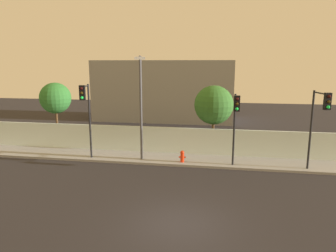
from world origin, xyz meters
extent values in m
plane|color=#262426|center=(0.00, 0.00, 0.00)|extent=(80.00, 80.00, 0.00)
cube|color=gray|center=(0.00, 8.20, 0.07)|extent=(36.00, 2.40, 0.15)
cube|color=silver|center=(0.00, 9.49, 1.05)|extent=(36.00, 0.18, 1.80)
cylinder|color=black|center=(2.37, 7.55, 2.33)|extent=(0.12, 0.12, 4.37)
cylinder|color=black|center=(2.40, 7.07, 4.42)|extent=(0.13, 0.96, 0.08)
cube|color=black|center=(2.42, 6.59, 4.07)|extent=(0.35, 0.22, 0.90)
sphere|color=black|center=(2.43, 6.47, 4.34)|extent=(0.18, 0.18, 0.18)
sphere|color=#33260A|center=(2.43, 6.47, 4.06)|extent=(0.18, 0.18, 0.18)
sphere|color=#19F24C|center=(2.43, 6.47, 3.78)|extent=(0.18, 0.18, 0.18)
cylinder|color=black|center=(-6.83, 7.55, 2.57)|extent=(0.12, 0.12, 4.84)
cylinder|color=black|center=(-6.78, 6.99, 4.89)|extent=(0.18, 1.12, 0.08)
cube|color=black|center=(-6.73, 6.44, 4.54)|extent=(0.36, 0.23, 0.90)
sphere|color=black|center=(-6.72, 6.32, 4.81)|extent=(0.18, 0.18, 0.18)
sphere|color=#33260A|center=(-6.72, 6.32, 4.53)|extent=(0.18, 0.18, 0.18)
sphere|color=#19F24C|center=(-6.72, 6.32, 4.25)|extent=(0.18, 0.18, 0.18)
cylinder|color=black|center=(6.73, 7.55, 2.47)|extent=(0.12, 0.12, 4.64)
cylinder|color=black|center=(6.88, 6.81, 4.69)|extent=(0.37, 1.49, 0.08)
cube|color=black|center=(7.02, 6.08, 4.34)|extent=(0.37, 0.26, 0.90)
sphere|color=black|center=(7.04, 5.96, 4.61)|extent=(0.18, 0.18, 0.18)
sphere|color=#33260A|center=(7.04, 5.96, 4.33)|extent=(0.18, 0.18, 0.18)
sphere|color=#19F24C|center=(7.04, 5.96, 4.05)|extent=(0.18, 0.18, 0.18)
cylinder|color=#4C4C51|center=(-3.45, 7.75, 3.44)|extent=(0.16, 0.16, 6.57)
cylinder|color=#4C4C51|center=(-3.24, 6.91, 6.67)|extent=(0.52, 1.70, 0.10)
cube|color=beige|center=(-3.03, 6.07, 6.57)|extent=(0.64, 0.38, 0.16)
cylinder|color=red|center=(-0.76, 7.55, 0.44)|extent=(0.24, 0.24, 0.58)
sphere|color=red|center=(-0.76, 7.55, 0.77)|extent=(0.26, 0.26, 0.26)
cylinder|color=red|center=(-0.93, 7.55, 0.47)|extent=(0.10, 0.09, 0.09)
cylinder|color=red|center=(-0.59, 7.55, 0.47)|extent=(0.10, 0.09, 0.09)
cylinder|color=brown|center=(-10.79, 10.49, 1.53)|extent=(0.16, 0.16, 3.07)
sphere|color=#2E732E|center=(-10.79, 10.49, 3.71)|extent=(2.33, 2.33, 2.33)
cylinder|color=brown|center=(1.06, 10.49, 1.35)|extent=(0.19, 0.19, 2.70)
sphere|color=#316827|center=(1.06, 10.49, 3.44)|extent=(2.72, 2.72, 2.72)
cube|color=gray|center=(-4.77, 23.49, 3.29)|extent=(15.15, 6.00, 6.57)
camera|label=1|loc=(1.52, -11.38, 6.32)|focal=33.59mm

